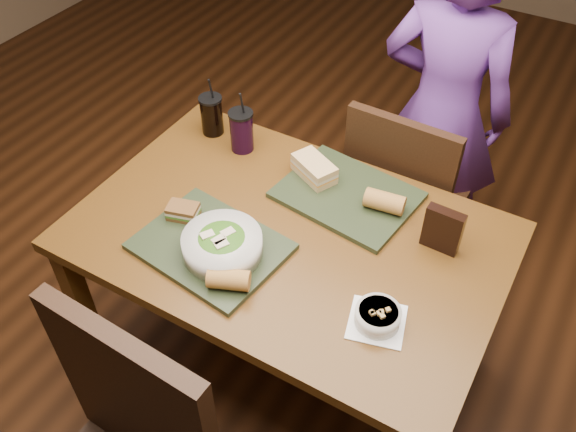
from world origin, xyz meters
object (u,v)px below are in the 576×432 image
object	(u,v)px
tray_near	(211,246)
baguette_near	(229,279)
baguette_far	(385,202)
chip_bag	(443,230)
diner	(443,112)
sandwich_far	(314,169)
cup_cola	(212,115)
soup_bowl	(378,316)
tray_far	(347,195)
salad_bowl	(222,244)
cup_berry	(242,131)
chair_far	(401,198)
dining_table	(288,252)
sandwich_near	(183,211)

from	to	relation	value
tray_near	baguette_near	world-z (taller)	baguette_near
tray_near	baguette_far	distance (m)	0.55
tray_near	chip_bag	bearing A→B (deg)	30.63
diner	sandwich_far	xyz separation A→B (m)	(-0.23, -0.63, 0.07)
diner	cup_cola	xyz separation A→B (m)	(-0.68, -0.58, 0.10)
baguette_far	chip_bag	size ratio (longest dim) A/B	0.85
soup_bowl	cup_cola	world-z (taller)	cup_cola
tray_far	diner	bearing A→B (deg)	81.75
baguette_far	salad_bowl	bearing A→B (deg)	-128.85
sandwich_far	cup_berry	world-z (taller)	cup_berry
diner	baguette_near	bearing A→B (deg)	77.21
chair_far	chip_bag	distance (m)	0.56
diner	baguette_near	size ratio (longest dim) A/B	12.42
cup_cola	tray_far	bearing A→B (deg)	-7.20
cup_cola	cup_berry	distance (m)	0.15
soup_bowl	baguette_far	bearing A→B (deg)	111.57
tray_near	soup_bowl	xyz separation A→B (m)	(0.54, 0.00, 0.02)
chair_far	sandwich_far	world-z (taller)	chair_far
tray_far	cup_berry	bearing A→B (deg)	174.05
dining_table	cup_cola	xyz separation A→B (m)	(-0.50, 0.31, 0.16)
tray_near	tray_far	distance (m)	0.48
tray_near	salad_bowl	xyz separation A→B (m)	(0.05, -0.01, 0.05)
sandwich_near	cup_berry	size ratio (longest dim) A/B	0.46
salad_bowl	soup_bowl	size ratio (longest dim) A/B	1.28
dining_table	baguette_far	size ratio (longest dim) A/B	10.45
salad_bowl	baguette_far	xyz separation A→B (m)	(0.33, 0.41, -0.01)
baguette_near	tray_near	bearing A→B (deg)	143.21
cup_berry	soup_bowl	bearing A→B (deg)	-32.01
dining_table	baguette_far	world-z (taller)	baguette_far
dining_table	chip_bag	distance (m)	0.48
dining_table	cup_cola	distance (m)	0.61
sandwich_far	baguette_near	xyz separation A→B (m)	(0.02, -0.53, -0.00)
chair_far	cup_cola	world-z (taller)	cup_cola
baguette_far	baguette_near	bearing A→B (deg)	-115.94
cup_cola	cup_berry	size ratio (longest dim) A/B	0.97
tray_near	cup_cola	xyz separation A→B (m)	(-0.33, 0.48, 0.07)
soup_bowl	chip_bag	bearing A→B (deg)	82.30
baguette_far	chip_bag	bearing A→B (deg)	-14.32
tray_far	sandwich_near	size ratio (longest dim) A/B	3.91
soup_bowl	chair_far	bearing A→B (deg)	105.57
cup_berry	chip_bag	world-z (taller)	cup_berry
salad_bowl	sandwich_far	size ratio (longest dim) A/B	1.32
tray_near	chip_bag	xyz separation A→B (m)	(0.59, 0.35, 0.06)
salad_bowl	sandwich_near	size ratio (longest dim) A/B	2.16
salad_bowl	soup_bowl	distance (m)	0.49
salad_bowl	soup_bowl	world-z (taller)	salad_bowl
dining_table	tray_near	distance (m)	0.26
soup_bowl	baguette_near	distance (m)	0.41
sandwich_near	diner	bearing A→B (deg)	64.28
sandwich_far	soup_bowl	bearing A→B (deg)	-45.35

